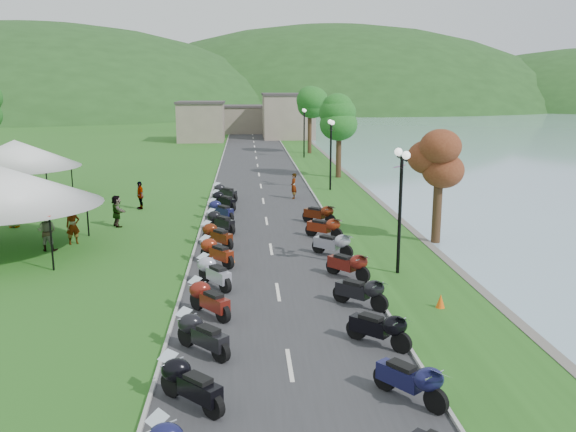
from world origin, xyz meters
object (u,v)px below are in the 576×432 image
object	(u,v)px
pedestrian_b	(49,250)
pedestrian_c	(42,218)
pedestrian_a	(74,244)
vendor_tent_main	(4,210)

from	to	relation	value
pedestrian_b	pedestrian_c	world-z (taller)	pedestrian_b
pedestrian_b	pedestrian_c	size ratio (longest dim) A/B	1.08
pedestrian_a	pedestrian_b	xyz separation A→B (m)	(-0.86, -1.13, 0.00)
vendor_tent_main	pedestrian_c	world-z (taller)	vendor_tent_main
pedestrian_a	pedestrian_c	distance (m)	7.09
pedestrian_a	pedestrian_b	distance (m)	1.42
pedestrian_a	pedestrian_c	bearing A→B (deg)	89.61
vendor_tent_main	pedestrian_b	xyz separation A→B (m)	(1.75, 0.23, -2.00)
pedestrian_c	vendor_tent_main	bearing A→B (deg)	-18.09
pedestrian_a	pedestrian_c	size ratio (longest dim) A/B	1.04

